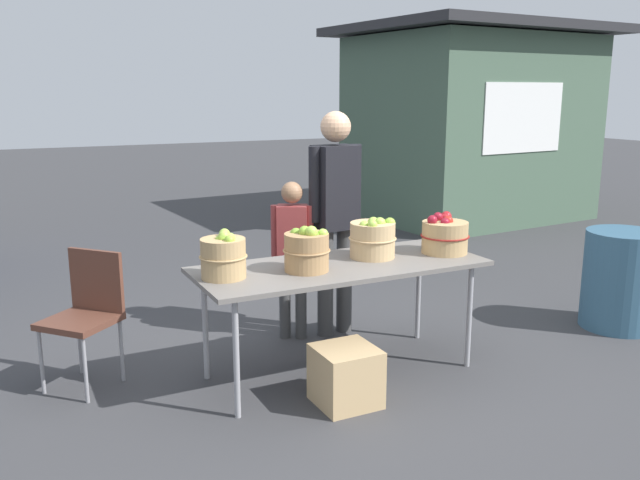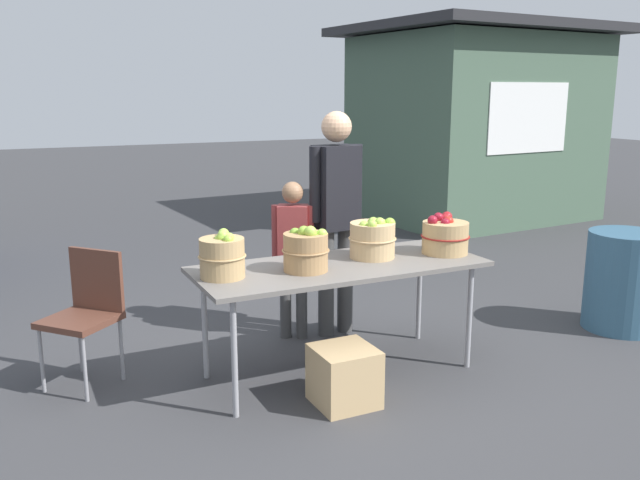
% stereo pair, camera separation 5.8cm
% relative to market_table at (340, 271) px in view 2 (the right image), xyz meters
% --- Properties ---
extents(ground_plane, '(40.00, 40.00, 0.00)m').
position_rel_market_table_xyz_m(ground_plane, '(0.00, 0.00, -0.71)').
color(ground_plane, '#38383A').
extents(market_table, '(1.90, 0.76, 0.75)m').
position_rel_market_table_xyz_m(market_table, '(0.00, 0.00, 0.00)').
color(market_table, slate).
rests_on(market_table, ground).
extents(apple_basket_green_0, '(0.29, 0.29, 0.29)m').
position_rel_market_table_xyz_m(apple_basket_green_0, '(-0.78, 0.03, 0.18)').
color(apple_basket_green_0, tan).
rests_on(apple_basket_green_0, market_table).
extents(apple_basket_green_1, '(0.30, 0.30, 0.29)m').
position_rel_market_table_xyz_m(apple_basket_green_1, '(-0.27, -0.05, 0.18)').
color(apple_basket_green_1, '#A87F51').
rests_on(apple_basket_green_1, market_table).
extents(apple_basket_green_2, '(0.32, 0.32, 0.28)m').
position_rel_market_table_xyz_m(apple_basket_green_2, '(0.28, 0.06, 0.18)').
color(apple_basket_green_2, tan).
rests_on(apple_basket_green_2, market_table).
extents(apple_basket_red_0, '(0.34, 0.34, 0.27)m').
position_rel_market_table_xyz_m(apple_basket_red_0, '(0.79, -0.04, 0.17)').
color(apple_basket_red_0, tan).
rests_on(apple_basket_red_0, market_table).
extents(vendor_adult, '(0.45, 0.25, 1.70)m').
position_rel_market_table_xyz_m(vendor_adult, '(0.32, 0.68, 0.30)').
color(vendor_adult, '#3F3F3F').
rests_on(vendor_adult, ground).
extents(child_customer, '(0.29, 0.24, 1.20)m').
position_rel_market_table_xyz_m(child_customer, '(-0.02, 0.73, 0.00)').
color(child_customer, '#3F3F3F').
rests_on(child_customer, ground).
extents(food_kiosk, '(3.72, 3.17, 2.74)m').
position_rel_market_table_xyz_m(food_kiosk, '(4.41, 4.25, 0.68)').
color(food_kiosk, '#47604C').
rests_on(food_kiosk, ground).
extents(folding_chair, '(0.56, 0.56, 0.86)m').
position_rel_market_table_xyz_m(folding_chair, '(-1.52, 0.57, -0.20)').
color(folding_chair, brown).
rests_on(folding_chair, ground).
extents(trash_barrel, '(0.58, 0.58, 0.78)m').
position_rel_market_table_xyz_m(trash_barrel, '(2.41, -0.20, -0.32)').
color(trash_barrel, '#335972').
rests_on(trash_barrel, ground).
extents(produce_crate, '(0.35, 0.35, 0.35)m').
position_rel_market_table_xyz_m(produce_crate, '(-0.19, -0.42, -0.53)').
color(produce_crate, tan).
rests_on(produce_crate, ground).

